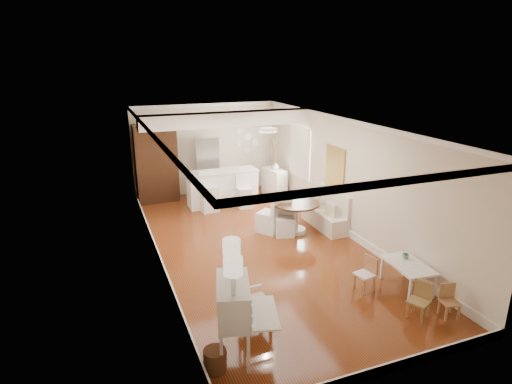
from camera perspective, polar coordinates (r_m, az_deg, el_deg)
room at (r=9.52m, az=-0.14°, el=4.45°), size 9.00×9.04×2.82m
secretary_bureau at (r=6.34m, az=-3.03°, el=-16.58°), size 1.13×1.14×1.16m
gustavian_armchair at (r=7.01m, az=-0.12°, el=-14.45°), size 0.51×0.51×0.85m
wicker_basket at (r=6.33m, az=-5.48°, el=-21.42°), size 0.38×0.38×0.32m
kids_table at (r=8.58m, az=19.50°, el=-10.51°), size 0.68×1.04×0.50m
kids_chair_a at (r=7.71m, az=20.90°, el=-13.40°), size 0.41×0.41×0.64m
kids_chair_b at (r=8.25m, az=14.31°, el=-10.54°), size 0.37×0.37×0.66m
kids_chair_c at (r=7.94m, az=24.44°, el=-13.17°), size 0.33×0.33×0.58m
banquette at (r=10.92m, az=9.13°, el=-2.21°), size 0.52×1.60×0.98m
dining_table at (r=10.53m, az=5.28°, el=-3.40°), size 1.18×1.18×0.78m
slip_chair_near at (r=10.32m, az=3.82°, el=-3.37°), size 0.54×0.55×0.92m
slip_chair_far at (r=10.49m, az=1.77°, el=-2.74°), size 0.68×0.69×1.01m
breakfast_counter at (r=12.46m, az=-4.48°, el=0.57°), size 2.05×0.65×1.03m
bar_stool_left at (r=11.95m, az=-6.33°, el=0.09°), size 0.50×0.50×1.15m
bar_stool_right at (r=12.20m, az=-1.63°, el=0.02°), size 0.40×0.40×0.94m
pantry_cabinet at (r=12.97m, az=-13.17°, el=3.75°), size 1.20×0.60×2.30m
fridge at (r=13.38m, az=-5.01°, el=3.46°), size 0.75×0.65×1.80m
sideboard at (r=13.29m, az=2.43°, el=1.30°), size 0.54×0.94×0.85m
pencil_cup at (r=8.64m, az=19.30°, el=-8.08°), size 0.14×0.14×0.10m
branch_vase at (r=13.14m, az=2.61°, el=3.51°), size 0.25×0.25×0.22m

